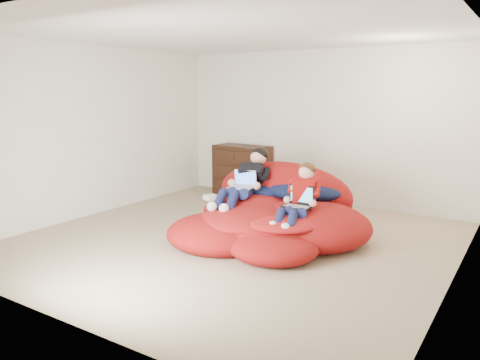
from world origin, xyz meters
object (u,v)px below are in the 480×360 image
object	(u,v)px
dresser	(242,170)
laptop_white	(243,183)
beanbag_pile	(273,215)
younger_boy	(300,195)
laptop_black	(299,201)
older_boy	(247,178)

from	to	relation	value
dresser	laptop_white	world-z (taller)	dresser
laptop_white	beanbag_pile	bearing A→B (deg)	0.30
beanbag_pile	laptop_white	xyz separation A→B (m)	(-0.46, -0.00, 0.37)
dresser	younger_boy	size ratio (longest dim) A/B	1.20
dresser	laptop_black	size ratio (longest dim) A/B	3.06
dresser	beanbag_pile	bearing A→B (deg)	-47.78
older_boy	younger_boy	xyz separation A→B (m)	(0.95, -0.35, -0.05)
beanbag_pile	laptop_black	distance (m)	0.63
laptop_black	older_boy	bearing A→B (deg)	158.78
older_boy	laptop_white	bearing A→B (deg)	-90.00
beanbag_pile	younger_boy	bearing A→B (deg)	-26.29
younger_boy	laptop_black	xyz separation A→B (m)	(0.00, -0.02, -0.07)
beanbag_pile	older_boy	distance (m)	0.63
dresser	laptop_white	bearing A→B (deg)	-57.24
beanbag_pile	laptop_black	bearing A→B (deg)	-27.87
older_boy	younger_boy	distance (m)	1.02
dresser	beanbag_pile	distance (m)	2.38
younger_boy	laptop_black	bearing A→B (deg)	-90.00
older_boy	laptop_white	size ratio (longest dim) A/B	3.52
younger_boy	dresser	bearing A→B (deg)	136.21
older_boy	younger_boy	size ratio (longest dim) A/B	1.39
younger_boy	laptop_black	world-z (taller)	younger_boy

